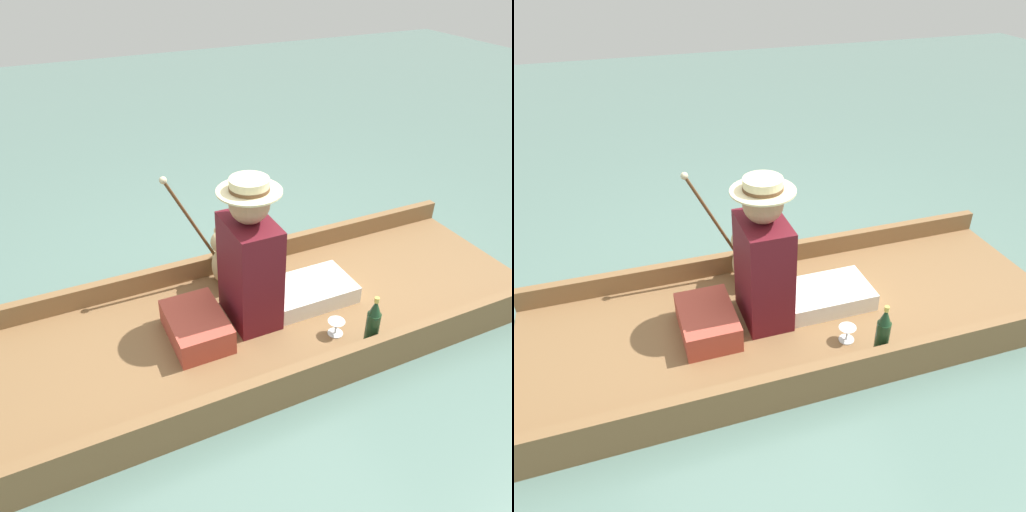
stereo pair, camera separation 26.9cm
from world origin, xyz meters
The scene contains 8 objects.
ground_plane centered at (0.00, 0.00, 0.00)m, with size 16.00×16.00×0.00m, color slate.
punt_boat centered at (0.00, 0.00, 0.06)m, with size 1.16×3.20×0.23m.
seat_cushion centered at (0.00, -0.54, 0.18)m, with size 0.43×0.30×0.15m.
seated_person centered at (-0.04, -0.11, 0.44)m, with size 0.37×0.83×0.88m.
teddy_bear centered at (-0.42, -0.21, 0.28)m, with size 0.28×0.16×0.39m.
wine_glass centered at (0.30, 0.18, 0.16)m, with size 0.10×0.10×0.09m.
walking_cane centered at (-0.48, -0.38, 0.55)m, with size 0.04×0.40×0.78m.
champagne_bottle centered at (0.46, 0.30, 0.25)m, with size 0.08×0.08×0.33m.
Camera 2 is at (2.13, -0.87, 2.02)m, focal length 35.00 mm.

